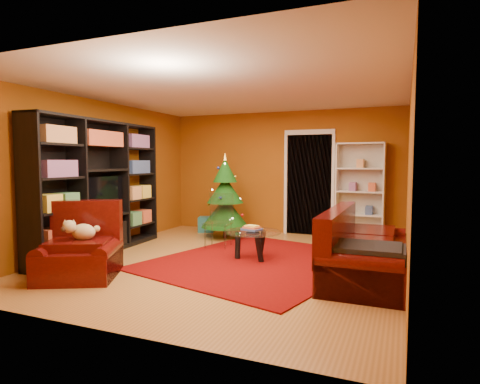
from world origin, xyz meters
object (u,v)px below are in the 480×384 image
at_px(rug, 260,261).
at_px(sofa, 367,243).
at_px(armchair, 79,248).
at_px(media_unit, 99,187).
at_px(dog, 84,232).
at_px(white_bookshelf, 360,192).
at_px(gift_box_teal, 206,224).
at_px(acrylic_chair, 218,223).
at_px(gift_box_red, 239,226).
at_px(coffee_table, 253,245).
at_px(christmas_tree, 225,196).

height_order(rug, sofa, sofa).
bearing_deg(armchair, sofa, -4.55).
height_order(media_unit, dog, media_unit).
bearing_deg(white_bookshelf, armchair, -125.09).
relative_size(gift_box_teal, sofa, 0.15).
bearing_deg(white_bookshelf, acrylic_chair, -140.39).
bearing_deg(acrylic_chair, gift_box_red, 93.27).
relative_size(dog, acrylic_chair, 0.46).
height_order(coffee_table, acrylic_chair, acrylic_chair).
xyz_separation_m(rug, sofa, (1.60, -0.27, 0.45)).
height_order(rug, dog, dog).
xyz_separation_m(gift_box_red, sofa, (2.96, -2.69, 0.36)).
distance_m(dog, sofa, 3.76).
bearing_deg(gift_box_teal, acrylic_chair, -55.34).
relative_size(rug, media_unit, 1.13).
distance_m(dog, coffee_table, 2.50).
bearing_deg(dog, gift_box_teal, 64.45).
height_order(media_unit, coffee_table, media_unit).
bearing_deg(sofa, armchair, 112.37).
bearing_deg(dog, rug, 13.87).
height_order(gift_box_teal, armchair, armchair).
bearing_deg(gift_box_red, christmas_tree, -87.49).
relative_size(sofa, coffee_table, 2.46).
height_order(white_bookshelf, acrylic_chair, white_bookshelf).
bearing_deg(christmas_tree, dog, -100.13).
height_order(gift_box_teal, white_bookshelf, white_bookshelf).
relative_size(media_unit, coffee_table, 3.30).
bearing_deg(gift_box_red, rug, -60.77).
distance_m(rug, coffee_table, 0.29).
height_order(sofa, coffee_table, sofa).
xyz_separation_m(white_bookshelf, dog, (-3.13, -4.04, -0.35)).
bearing_deg(acrylic_chair, white_bookshelf, 29.77).
relative_size(christmas_tree, armchair, 1.67).
height_order(white_bookshelf, armchair, white_bookshelf).
height_order(media_unit, white_bookshelf, media_unit).
xyz_separation_m(rug, media_unit, (-2.70, -0.43, 1.10)).
relative_size(gift_box_red, dog, 0.53).
xyz_separation_m(rug, gift_box_teal, (-1.98, 2.07, 0.15)).
distance_m(gift_box_teal, dog, 3.72).
distance_m(armchair, coffee_table, 2.54).
bearing_deg(acrylic_chair, sofa, -27.52).
bearing_deg(media_unit, acrylic_chair, 31.15).
bearing_deg(sofa, christmas_tree, 57.20).
relative_size(gift_box_red, sofa, 0.10).
height_order(media_unit, christmas_tree, media_unit).
distance_m(coffee_table, acrylic_chair, 1.08).
bearing_deg(white_bookshelf, gift_box_teal, -171.47).
relative_size(christmas_tree, white_bookshelf, 0.88).
relative_size(gift_box_red, white_bookshelf, 0.11).
relative_size(sofa, acrylic_chair, 2.46).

